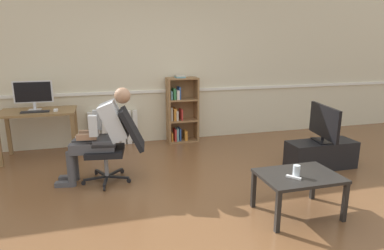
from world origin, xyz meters
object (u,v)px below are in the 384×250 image
office_chair (117,142)px  drinking_glass (296,171)px  computer_mouse (56,110)px  imac_monitor (33,93)px  radiator (113,128)px  computer_desk (38,118)px  tv_stand (321,155)px  coffee_table (299,179)px  keyboard (35,112)px  bookshelf (181,111)px  spare_remote (294,177)px  person_seated (102,133)px  tv_screen (324,123)px

office_chair → drinking_glass: 2.21m
computer_mouse → drinking_glass: size_ratio=0.81×
imac_monitor → radiator: 1.41m
computer_desk → tv_stand: bearing=-21.4°
imac_monitor → office_chair: 1.83m
computer_mouse → coffee_table: (2.60, -2.52, -0.38)m
imac_monitor → drinking_glass: bearing=-44.1°
computer_desk → keyboard: bearing=-92.4°
bookshelf → coffee_table: 2.99m
imac_monitor → spare_remote: size_ratio=3.75×
radiator → coffee_table: (1.75, -3.03, 0.09)m
keyboard → coffee_table: bearing=-40.9°
computer_mouse → person_seated: size_ratio=0.08×
spare_remote → imac_monitor: bearing=96.9°
computer_mouse → spare_remote: computer_mouse is taller
spare_remote → keyboard: bearing=98.9°
computer_desk → radiator: computer_desk is taller
tv_screen → person_seated: bearing=93.4°
tv_stand → drinking_glass: bearing=-135.5°
computer_mouse → tv_screen: (3.69, -1.43, -0.11)m
computer_desk → tv_screen: 4.26m
office_chair → drinking_glass: bearing=57.5°
office_chair → computer_desk: bearing=-130.2°
bookshelf → tv_stand: 2.49m
tv_screen → tv_stand: bearing=90.0°
radiator → tv_screen: tv_screen is taller
keyboard → tv_screen: tv_screen is taller
bookshelf → radiator: size_ratio=1.44×
office_chair → coffee_table: 2.24m
tv_stand → spare_remote: size_ratio=6.63×
keyboard → coffee_table: size_ratio=0.49×
coffee_table → office_chair: bearing=141.6°
computer_desk → office_chair: size_ratio=1.15×
office_chair → imac_monitor: bearing=-130.8°
keyboard → person_seated: bearing=-49.1°
computer_mouse → bookshelf: size_ratio=0.08×
bookshelf → tv_screen: 2.47m
person_seated → spare_remote: 2.37m
computer_mouse → person_seated: (0.65, -1.10, -0.12)m
computer_mouse → person_seated: person_seated is taller
tv_screen → spare_remote: tv_screen is taller
office_chair → tv_stand: (2.84, -0.30, -0.33)m
tv_screen → imac_monitor: bearing=77.4°
imac_monitor → tv_screen: imac_monitor is taller
radiator → person_seated: 1.66m
keyboard → person_seated: person_seated is taller
imac_monitor → spare_remote: (2.81, -2.78, -0.56)m
computer_mouse → coffee_table: bearing=-44.1°
computer_desk → person_seated: size_ratio=0.90×
imac_monitor → office_chair: size_ratio=0.58×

